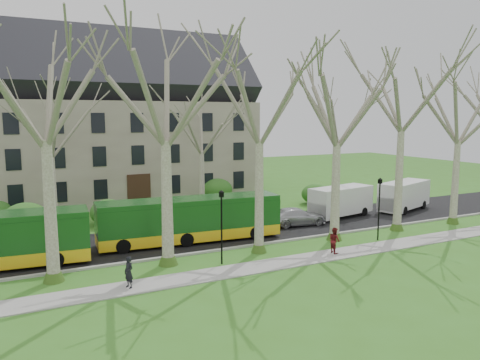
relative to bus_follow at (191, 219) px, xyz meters
name	(u,v)px	position (x,y,z in m)	size (l,w,h in m)	color
ground	(298,247)	(5.94, -4.33, -1.62)	(120.00, 120.00, 0.00)	#387020
sidewalk	(321,257)	(5.94, -6.83, -1.59)	(70.00, 2.00, 0.06)	gray
road	(258,229)	(5.94, 1.17, -1.59)	(80.00, 8.00, 0.06)	black
curb	(286,241)	(5.94, -2.83, -1.55)	(80.00, 0.25, 0.14)	#A5A39E
building	(122,121)	(-0.06, 19.67, 6.45)	(26.50, 12.20, 16.00)	gray
tree_row_verge	(297,141)	(5.94, -4.03, 5.38)	(49.00, 7.00, 14.00)	gray
tree_row_far	(213,147)	(4.61, 6.67, 4.38)	(33.00, 7.00, 12.00)	gray
lamp_row	(307,212)	(5.94, -5.33, 0.96)	(36.22, 0.22, 4.30)	black
hedges	(166,203)	(1.27, 9.67, -0.62)	(30.60, 8.60, 2.00)	#164E1D
bus_follow	(191,219)	(0.00, 0.00, 0.00)	(12.45, 2.59, 3.11)	#164D18
sedan	(297,217)	(9.17, 0.78, -0.87)	(1.93, 4.75, 1.38)	#B3B3B8
van_a	(341,202)	(14.28, 1.73, -0.27)	(5.88, 2.14, 2.57)	silver
van_b	(404,196)	(21.23, 1.38, -0.24)	(6.01, 2.19, 2.62)	silver
pedestrian_a	(129,272)	(-5.87, -6.85, -0.76)	(0.58, 0.38, 1.60)	black
pedestrian_b	(334,240)	(7.15, -6.61, -0.74)	(0.79, 0.62, 1.63)	maroon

